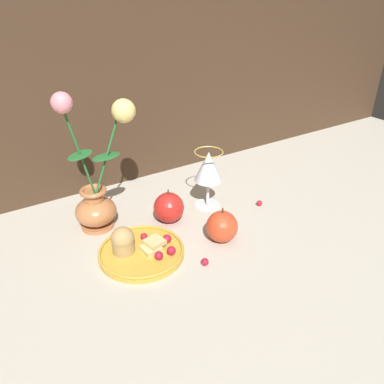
{
  "coord_description": "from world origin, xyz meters",
  "views": [
    {
      "loc": [
        -0.35,
        -0.61,
        0.51
      ],
      "look_at": [
        0.05,
        0.02,
        0.1
      ],
      "focal_mm": 35.0,
      "sensor_mm": 36.0,
      "label": 1
    }
  ],
  "objects_px": {
    "plate_with_pastries": "(138,249)",
    "wine_glass": "(208,169)",
    "vase": "(97,189)",
    "apple_near_glass": "(169,208)",
    "apple_beside_vase": "(222,227)"
  },
  "relations": [
    {
      "from": "plate_with_pastries",
      "to": "wine_glass",
      "type": "relative_size",
      "value": 1.2
    },
    {
      "from": "vase",
      "to": "plate_with_pastries",
      "type": "relative_size",
      "value": 1.8
    },
    {
      "from": "plate_with_pastries",
      "to": "apple_near_glass",
      "type": "height_order",
      "value": "apple_near_glass"
    },
    {
      "from": "apple_near_glass",
      "to": "wine_glass",
      "type": "bearing_deg",
      "value": 4.9
    },
    {
      "from": "plate_with_pastries",
      "to": "apple_near_glass",
      "type": "distance_m",
      "value": 0.15
    },
    {
      "from": "plate_with_pastries",
      "to": "wine_glass",
      "type": "xyz_separation_m",
      "value": [
        0.25,
        0.09,
        0.09
      ]
    },
    {
      "from": "apple_near_glass",
      "to": "vase",
      "type": "bearing_deg",
      "value": 156.32
    },
    {
      "from": "vase",
      "to": "plate_with_pastries",
      "type": "bearing_deg",
      "value": -79.45
    },
    {
      "from": "apple_beside_vase",
      "to": "apple_near_glass",
      "type": "bearing_deg",
      "value": 114.98
    },
    {
      "from": "vase",
      "to": "wine_glass",
      "type": "relative_size",
      "value": 2.16
    },
    {
      "from": "vase",
      "to": "apple_beside_vase",
      "type": "distance_m",
      "value": 0.3
    },
    {
      "from": "vase",
      "to": "wine_glass",
      "type": "bearing_deg",
      "value": -11.46
    },
    {
      "from": "plate_with_pastries",
      "to": "apple_beside_vase",
      "type": "distance_m",
      "value": 0.19
    },
    {
      "from": "plate_with_pastries",
      "to": "vase",
      "type": "bearing_deg",
      "value": 100.55
    },
    {
      "from": "apple_beside_vase",
      "to": "plate_with_pastries",
      "type": "bearing_deg",
      "value": 164.32
    }
  ]
}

